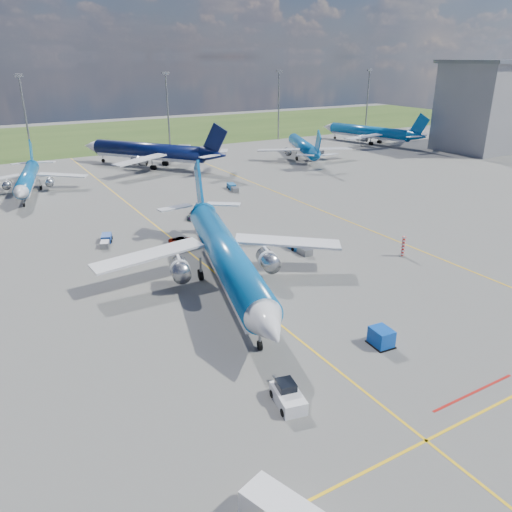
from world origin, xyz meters
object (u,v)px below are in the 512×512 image
baggage_tug_c (106,240)px  bg_jet_ne (303,158)px  main_airliner (227,286)px  warning_post (403,246)px  pushback_tug (288,396)px  service_car_b (183,241)px  baggage_tug_w (298,247)px  service_car_c (195,214)px  bg_jet_ene (368,143)px  baggage_tug_e (233,187)px  bg_jet_n (150,167)px  uld_container (381,337)px  bg_jet_nnw (30,193)px

baggage_tug_c → bg_jet_ne: bearing=51.7°
main_airliner → baggage_tug_c: 24.87m
warning_post → pushback_tug: size_ratio=0.55×
service_car_b → baggage_tug_w: baggage_tug_w is taller
bg_jet_ne → baggage_tug_w: 72.64m
baggage_tug_c → service_car_c: bearing=36.6°
main_airliner → baggage_tug_c: main_airliner is taller
bg_jet_ene → pushback_tug: (-97.56, -98.30, 0.73)m
warning_post → bg_jet_ene: bg_jet_ene is taller
bg_jet_ne → service_car_c: (-49.14, -36.28, 0.73)m
baggage_tug_w → baggage_tug_e: 37.99m
bg_jet_n → baggage_tug_c: 57.97m
bg_jet_ne → bg_jet_ene: 35.80m
bg_jet_ne → uld_container: bearing=82.0°
pushback_tug → baggage_tug_e: size_ratio=1.03×
bg_jet_n → pushback_tug: bg_jet_n is taller
bg_jet_ene → service_car_c: bg_jet_ene is taller
baggage_tug_w → bg_jet_nnw: bearing=119.3°
bg_jet_nnw → bg_jet_ne: (72.30, 2.40, 0.00)m
warning_post → baggage_tug_c: bearing=142.9°
bg_jet_nnw → service_car_b: 48.40m
bg_jet_n → uld_container: 95.86m
bg_jet_ene → service_car_b: bearing=17.8°
warning_post → bg_jet_nnw: bearing=122.1°
bg_jet_ne → service_car_b: bearing=63.2°
warning_post → uld_container: (-19.54, -16.27, -0.60)m
bg_jet_ne → warning_post: bearing=88.5°
service_car_c → baggage_tug_w: 23.54m
warning_post → bg_jet_ene: bearing=50.6°
bg_jet_ene → uld_container: 127.53m
warning_post → bg_jet_ene: (64.98, 79.22, -1.50)m
bg_jet_n → bg_jet_ene: (75.49, 0.06, 0.00)m
bg_jet_ene → uld_container: (-84.52, -95.49, 0.90)m
bg_jet_ene → baggage_tug_c: size_ratio=7.88×
service_car_b → bg_jet_ne: bearing=-36.1°
warning_post → service_car_c: size_ratio=0.60×
bg_jet_nnw → baggage_tug_e: (38.31, -19.45, 0.54)m
pushback_tug → baggage_tug_c: bearing=105.5°
baggage_tug_e → bg_jet_nnw: bearing=165.6°
bg_jet_n → baggage_tug_e: bearing=65.8°
bg_jet_ene → baggage_tug_e: bg_jet_ene is taller
bg_jet_ne → service_car_c: 61.09m
service_car_c → bg_jet_n: bearing=120.1°
bg_jet_nnw → bg_jet_ne: 72.34m
uld_container → baggage_tug_c: bearing=115.1°
service_car_c → main_airliner: bearing=-66.6°
bg_jet_nnw → main_airliner: size_ratio=0.74×
service_car_b → baggage_tug_e: bearing=-27.1°
baggage_tug_w → pushback_tug: bearing=-124.6°
bg_jet_ne → pushback_tug: (-63.42, -87.52, 0.73)m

